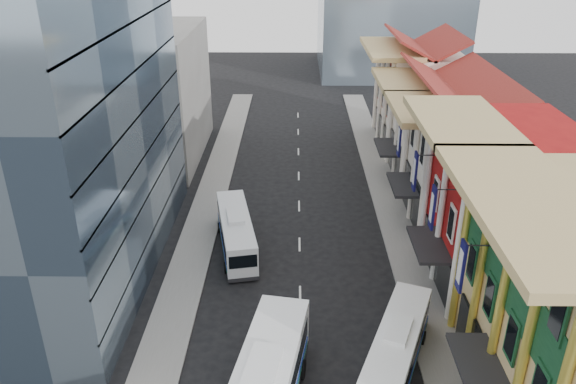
{
  "coord_description": "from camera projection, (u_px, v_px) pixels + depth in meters",
  "views": [
    {
      "loc": [
        -0.45,
        -17.77,
        23.58
      ],
      "look_at": [
        -0.95,
        22.08,
        4.72
      ],
      "focal_mm": 35.0,
      "sensor_mm": 36.0,
      "label": 1
    }
  ],
  "objects": [
    {
      "name": "shophouse_cream_mid",
      "position": [
        439.0,
        133.0,
        55.93
      ],
      "size": [
        8.0,
        9.0,
        10.0
      ],
      "primitive_type": "cube",
      "color": "white",
      "rests_on": "ground"
    },
    {
      "name": "shophouse_cream_near",
      "position": [
        464.0,
        168.0,
        47.8
      ],
      "size": [
        8.0,
        9.0,
        10.0
      ],
      "primitive_type": "cube",
      "color": "white",
      "rests_on": "ground"
    },
    {
      "name": "shophouse_cream_far",
      "position": [
        419.0,
        99.0,
        65.21
      ],
      "size": [
        8.0,
        12.0,
        11.0
      ],
      "primitive_type": "cube",
      "color": "white",
      "rests_on": "ground"
    },
    {
      "name": "sidewalk_right",
      "position": [
        403.0,
        244.0,
        45.9
      ],
      "size": [
        3.0,
        90.0,
        0.15
      ],
      "primitive_type": "cube",
      "color": "slate",
      "rests_on": "ground"
    },
    {
      "name": "shophouse_red",
      "position": [
        503.0,
        208.0,
        38.78
      ],
      "size": [
        8.0,
        10.0,
        12.0
      ],
      "primitive_type": "cube",
      "color": "#9C1211",
      "rests_on": "ground"
    },
    {
      "name": "bus_right",
      "position": [
        397.0,
        349.0,
        32.33
      ],
      "size": [
        5.74,
        10.0,
        3.16
      ],
      "primitive_type": null,
      "rotation": [
        0.0,
        0.0,
        -0.37
      ],
      "color": "white",
      "rests_on": "ground"
    },
    {
      "name": "office_tower",
      "position": [
        45.0,
        70.0,
        37.09
      ],
      "size": [
        12.0,
        26.0,
        30.0
      ],
      "primitive_type": "cube",
      "color": "#3F5164",
      "rests_on": "ground"
    },
    {
      "name": "office_block_far",
      "position": [
        153.0,
        95.0,
        61.29
      ],
      "size": [
        10.0,
        18.0,
        14.0
      ],
      "primitive_type": "cube",
      "color": "gray",
      "rests_on": "ground"
    },
    {
      "name": "bus_left_far",
      "position": [
        236.0,
        231.0,
        44.68
      ],
      "size": [
        4.29,
        10.35,
        3.23
      ],
      "primitive_type": null,
      "rotation": [
        0.0,
        0.0,
        0.2
      ],
      "color": "silver",
      "rests_on": "ground"
    },
    {
      "name": "sidewalk_left",
      "position": [
        196.0,
        243.0,
        46.09
      ],
      "size": [
        3.0,
        90.0,
        0.15
      ],
      "primitive_type": "cube",
      "color": "slate",
      "rests_on": "ground"
    }
  ]
}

